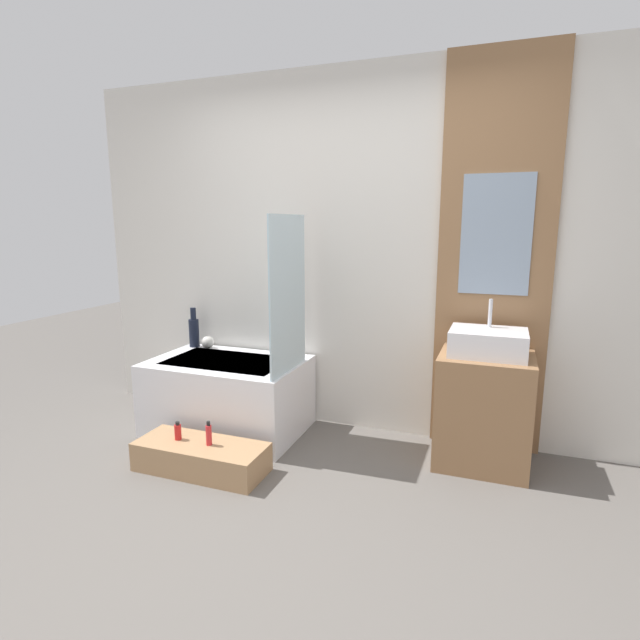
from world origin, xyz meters
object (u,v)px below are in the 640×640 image
Objects in this scene: vase_round_light at (208,342)px; vase_tall_dark at (194,331)px; wooden_step_bench at (201,457)px; bottle_soap_primary at (178,432)px; bathtub at (228,395)px; bottle_soap_secondary at (209,434)px; sink at (488,342)px.

vase_tall_dark is at bearing 175.98° from vase_round_light.
wooden_step_bench is at bearing -60.61° from vase_round_light.
vase_round_light is at bearing 110.68° from bottle_soap_primary.
vase_tall_dark is 2.72× the size of bottle_soap_primary.
bottle_soap_secondary is (0.23, -0.62, -0.02)m from bathtub.
vase_round_light is 1.11m from bottle_soap_secondary.
bottle_soap_primary is (0.34, -0.89, -0.35)m from vase_round_light.
vase_tall_dark is (-0.64, 0.90, 0.58)m from wooden_step_bench.
sink is 4.63× the size of vase_round_light.
sink is 2.16m from vase_round_light.
bathtub is 0.53m from vase_round_light.
bathtub is 2.43× the size of sink.
wooden_step_bench is 1.24m from vase_tall_dark.
bottle_soap_primary is (-0.17, 0.00, 0.14)m from wooden_step_bench.
wooden_step_bench is at bearing -74.90° from bathtub.
bathtub is at bearing 90.19° from bottle_soap_primary.
vase_round_light is 0.65× the size of bottle_soap_secondary.
vase_tall_dark is 1.10m from bottle_soap_primary.
bottle_soap_secondary is (0.70, -0.90, -0.42)m from vase_tall_dark.
sink is at bearing 24.62° from bottle_soap_secondary.
bottle_soap_primary is 0.23m from bottle_soap_secondary.
vase_tall_dark is at bearing 117.54° from bottle_soap_primary.
sink is 2.99× the size of bottle_soap_secondary.
bottle_soap_secondary is at bearing -57.67° from vase_round_light.
vase_round_light reaches higher than bottle_soap_primary.
bottle_soap_secondary is (0.06, 0.00, 0.16)m from wooden_step_bench.
sink is 1.82m from bottle_soap_secondary.
bathtub is at bearing -30.82° from vase_tall_dark.
wooden_step_bench is 0.22m from bottle_soap_primary.
vase_tall_dark reaches higher than wooden_step_bench.
bottle_soap_primary is (-1.80, -0.72, -0.57)m from sink.
wooden_step_bench is 0.17m from bottle_soap_secondary.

